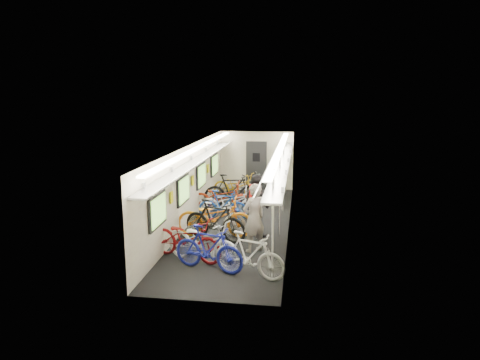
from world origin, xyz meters
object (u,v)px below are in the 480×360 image
(backpack, at_px, (254,192))
(bicycle_1, at_px, (209,248))
(passenger_mid, at_px, (257,205))
(passenger_near, at_px, (254,218))
(bicycle_0, at_px, (203,242))

(backpack, bearing_deg, bicycle_1, -102.73)
(passenger_mid, distance_m, backpack, 0.46)
(passenger_near, bearing_deg, bicycle_0, -1.90)
(bicycle_0, xyz_separation_m, bicycle_1, (0.22, -0.41, -0.00))
(passenger_near, bearing_deg, passenger_mid, -129.51)
(bicycle_1, relative_size, passenger_mid, 1.00)
(passenger_near, xyz_separation_m, backpack, (-0.11, 1.14, 0.41))
(bicycle_1, distance_m, passenger_mid, 2.80)
(bicycle_0, relative_size, backpack, 5.24)
(bicycle_0, relative_size, passenger_near, 1.14)
(passenger_near, height_order, passenger_mid, passenger_near)
(bicycle_0, relative_size, bicycle_1, 1.15)
(bicycle_0, bearing_deg, passenger_near, -26.86)
(bicycle_0, bearing_deg, backpack, -2.51)
(passenger_near, relative_size, passenger_mid, 1.02)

